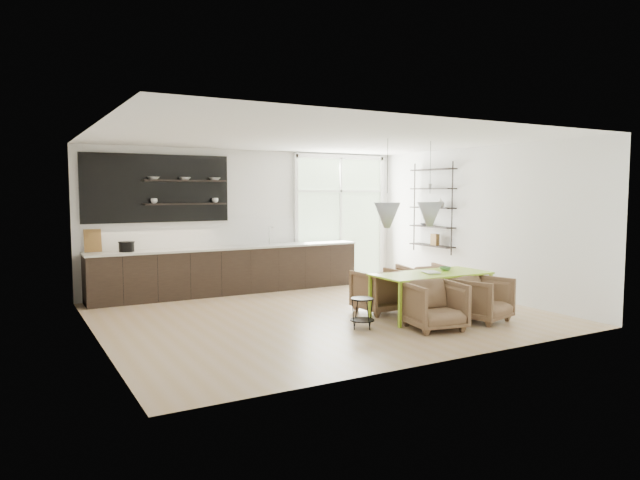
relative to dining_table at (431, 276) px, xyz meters
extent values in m
cube|color=tan|center=(-1.51, 0.97, -0.67)|extent=(7.00, 6.00, 0.01)
cube|color=white|center=(-1.51, 3.97, 0.78)|extent=(7.00, 0.02, 2.90)
cube|color=white|center=(-5.01, 0.97, 0.78)|extent=(0.02, 6.00, 2.90)
cube|color=white|center=(1.99, 0.97, 0.78)|extent=(0.02, 6.00, 2.90)
cube|color=white|center=(-1.51, 0.97, 2.23)|extent=(7.00, 6.00, 0.01)
cube|color=#B2D1A5|center=(0.64, 3.94, 0.78)|extent=(2.20, 0.02, 2.70)
cube|color=white|center=(0.64, 3.91, 0.78)|extent=(2.30, 0.08, 2.80)
cone|color=#A7AEB5|center=(-0.56, 0.47, 0.98)|extent=(0.44, 0.44, 0.42)
cone|color=#A7AEB5|center=(0.34, 0.47, 0.98)|extent=(0.44, 0.44, 0.42)
cylinder|color=black|center=(-0.56, 0.47, 1.79)|extent=(0.01, 0.01, 0.89)
cylinder|color=black|center=(0.34, 0.47, 1.79)|extent=(0.01, 0.01, 0.89)
cube|color=black|center=(-2.11, 3.64, -0.22)|extent=(5.50, 0.65, 0.90)
cube|color=#BBBBB6|center=(-2.11, 3.64, 0.25)|extent=(5.54, 0.69, 0.04)
cube|color=white|center=(-2.11, 3.96, 0.53)|extent=(5.50, 0.02, 0.55)
cube|color=black|center=(-3.46, 3.93, 1.43)|extent=(2.80, 0.06, 1.30)
cube|color=black|center=(-2.96, 3.79, 1.58)|extent=(1.60, 0.28, 0.03)
cube|color=black|center=(-2.96, 3.79, 1.13)|extent=(1.60, 0.28, 0.03)
cube|color=olive|center=(-4.66, 3.87, 0.48)|extent=(0.30, 0.10, 0.42)
cylinder|color=silver|center=(-1.21, 3.74, 0.45)|extent=(0.02, 0.02, 0.40)
imported|color=white|center=(-3.56, 3.79, 1.63)|extent=(0.22, 0.22, 0.05)
imported|color=white|center=(-2.96, 3.79, 1.63)|extent=(0.22, 0.22, 0.05)
imported|color=white|center=(-2.36, 3.79, 1.63)|extent=(0.22, 0.22, 0.05)
imported|color=white|center=(-3.56, 3.79, 1.20)|extent=(0.12, 0.12, 0.10)
imported|color=white|center=(-2.36, 3.79, 1.20)|extent=(0.12, 0.12, 0.10)
cylinder|color=black|center=(-4.11, 3.65, 0.36)|extent=(0.27, 0.27, 0.17)
cube|color=black|center=(1.85, 1.57, 1.03)|extent=(0.02, 0.02, 1.90)
cube|color=black|center=(1.85, 2.77, 1.03)|extent=(0.02, 0.02, 1.90)
cube|color=black|center=(1.85, 2.17, 0.23)|extent=(0.26, 1.20, 0.02)
cube|color=black|center=(1.85, 2.17, 0.63)|extent=(0.26, 1.20, 0.02)
cube|color=black|center=(1.85, 2.17, 1.03)|extent=(0.26, 1.20, 0.02)
cube|color=black|center=(1.85, 2.17, 1.43)|extent=(0.26, 1.20, 0.03)
cube|color=black|center=(1.85, 2.17, 1.83)|extent=(0.26, 1.20, 0.03)
imported|color=white|center=(1.85, 1.92, 1.14)|extent=(0.18, 0.18, 0.19)
imported|color=#333338|center=(1.85, 2.37, 0.67)|extent=(0.22, 0.22, 0.05)
imported|color=white|center=(1.85, 2.27, 1.49)|extent=(0.10, 0.10, 0.09)
cube|color=olive|center=(1.85, 2.07, 0.37)|extent=(0.10, 0.18, 0.24)
cube|color=#9CCE25|center=(0.00, 0.00, 0.03)|extent=(1.96, 0.88, 0.03)
cube|color=#9CCE25|center=(-0.93, -0.40, -0.32)|extent=(0.04, 0.04, 0.68)
cube|color=#9CCE25|center=(-0.93, 0.40, -0.32)|extent=(0.04, 0.04, 0.68)
cube|color=#9CCE25|center=(0.93, -0.40, -0.32)|extent=(0.04, 0.04, 0.68)
cube|color=#9CCE25|center=(0.93, 0.40, -0.32)|extent=(0.04, 0.04, 0.68)
imported|color=brown|center=(-0.55, 0.66, -0.30)|extent=(0.79, 0.81, 0.72)
imported|color=brown|center=(0.54, 0.85, -0.30)|extent=(0.96, 0.97, 0.73)
imported|color=brown|center=(-0.55, -0.74, -0.31)|extent=(0.89, 0.91, 0.72)
imported|color=brown|center=(0.46, -0.69, -0.31)|extent=(0.93, 0.94, 0.70)
cylinder|color=black|center=(-1.45, -0.16, -0.22)|extent=(0.34, 0.34, 0.02)
cylinder|color=black|center=(-1.45, -0.16, -0.54)|extent=(0.36, 0.36, 0.02)
cylinder|color=black|center=(-1.29, -0.16, -0.44)|extent=(0.01, 0.01, 0.45)
cylinder|color=black|center=(-1.45, 0.00, -0.44)|extent=(0.01, 0.01, 0.45)
cylinder|color=black|center=(-1.61, -0.16, -0.44)|extent=(0.01, 0.01, 0.45)
cylinder|color=black|center=(-1.45, -0.32, -0.44)|extent=(0.01, 0.01, 0.45)
imported|color=white|center=(-0.12, 0.02, 0.06)|extent=(0.30, 0.35, 0.03)
imported|color=#508351|center=(0.41, 0.12, 0.08)|extent=(0.24, 0.24, 0.06)
camera|label=1|loc=(-6.10, -7.15, 1.37)|focal=32.00mm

